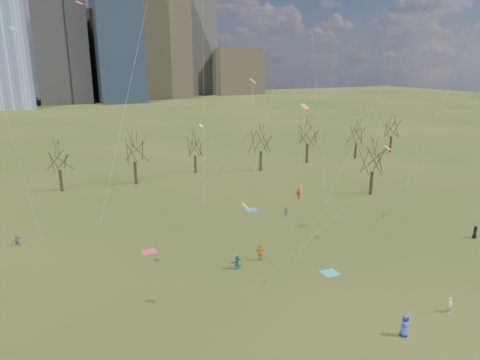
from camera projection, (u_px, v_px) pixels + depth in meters
name	position (u px, v px, depth m)	size (l,w,h in m)	color
ground	(291.00, 277.00, 42.64)	(500.00, 500.00, 0.00)	black
downtown_skyline	(69.00, 23.00, 215.03)	(212.50, 78.00, 118.00)	slate
bare_tree_row	(178.00, 149.00, 73.45)	(113.04, 29.80, 9.50)	black
blanket_teal	(330.00, 273.00, 43.38)	(1.60, 1.50, 0.03)	teal
blanket_navy	(251.00, 210.00, 61.71)	(1.60, 1.50, 0.03)	#2552AF
blanket_crimson	(149.00, 252.00, 48.18)	(1.60, 1.50, 0.03)	#B5243F
person_0	(405.00, 326.00, 33.24)	(0.91, 0.59, 1.87)	#293EB3
person_1	(450.00, 305.00, 36.44)	(0.52, 0.34, 1.41)	silver
person_4	(260.00, 253.00, 45.87)	(1.08, 0.45, 1.84)	#D46317
person_5	(237.00, 262.00, 44.03)	(1.49, 0.47, 1.60)	#1B7B61
person_6	(475.00, 232.00, 51.76)	(0.77, 0.50, 1.57)	black
person_8	(286.00, 212.00, 59.26)	(0.55, 0.43, 1.13)	#2559A2
person_10	(298.00, 194.00, 66.42)	(0.95, 0.40, 1.62)	#AB2118
person_11	(17.00, 239.00, 49.67)	(1.41, 0.45, 1.53)	slate
person_12	(301.00, 189.00, 68.85)	(0.76, 0.50, 1.56)	orange
kites_airborne	(283.00, 118.00, 52.70)	(59.69, 36.87, 34.45)	orange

